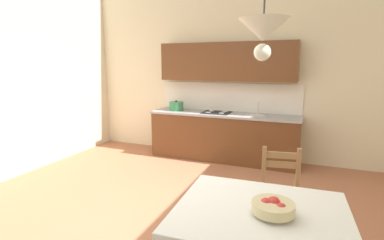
% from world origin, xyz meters
% --- Properties ---
extents(ground_plane, '(6.47, 6.29, 0.10)m').
position_xyz_m(ground_plane, '(0.00, 0.00, -0.05)').
color(ground_plane, '#AD6B4C').
extents(wall_back, '(6.47, 0.12, 4.03)m').
position_xyz_m(wall_back, '(0.00, 2.90, 2.01)').
color(wall_back, beige).
rests_on(wall_back, ground_plane).
extents(kitchen_cabinetry, '(2.80, 0.63, 2.20)m').
position_xyz_m(kitchen_cabinetry, '(-0.05, 2.57, 0.86)').
color(kitchen_cabinetry, brown).
rests_on(kitchen_cabinetry, ground_plane).
extents(dining_table, '(1.29, 1.11, 0.75)m').
position_xyz_m(dining_table, '(1.14, -0.67, 0.63)').
color(dining_table, brown).
rests_on(dining_table, ground_plane).
extents(dining_chair_kitchen_side, '(0.49, 0.49, 0.93)m').
position_xyz_m(dining_chair_kitchen_side, '(1.21, 0.32, 0.44)').
color(dining_chair_kitchen_side, '#D1BC89').
rests_on(dining_chair_kitchen_side, ground_plane).
extents(fruit_bowl, '(0.30, 0.30, 0.12)m').
position_xyz_m(fruit_bowl, '(1.23, -0.70, 0.81)').
color(fruit_bowl, beige).
rests_on(fruit_bowl, dining_table).
extents(pendant_lamp, '(0.32, 0.32, 0.80)m').
position_xyz_m(pendant_lamp, '(1.11, -0.74, 2.01)').
color(pendant_lamp, black).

